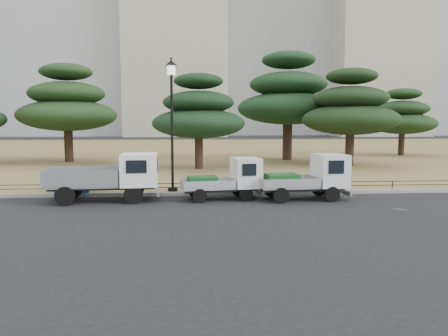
{
  "coord_description": "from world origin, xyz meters",
  "views": [
    {
      "loc": [
        -1.34,
        -16.95,
        3.35
      ],
      "look_at": [
        0.0,
        2.0,
        1.3
      ],
      "focal_mm": 35.0,
      "sensor_mm": 36.0,
      "label": 1
    }
  ],
  "objects": [
    {
      "name": "lawn",
      "position": [
        0.0,
        30.6,
        0.07
      ],
      "size": [
        120.0,
        56.0,
        0.15
      ],
      "primitive_type": "cube",
      "color": "olive",
      "rests_on": "ground"
    },
    {
      "name": "tarp_pile",
      "position": [
        -6.8,
        2.92,
        0.54
      ],
      "size": [
        1.68,
        1.4,
        0.97
      ],
      "rotation": [
        0.0,
        0.0,
        0.26
      ],
      "color": "#143E9F",
      "rests_on": "lawn"
    },
    {
      "name": "street_lamp",
      "position": [
        -2.29,
        2.9,
        4.14
      ],
      "size": [
        0.53,
        0.53,
        5.9
      ],
      "color": "black",
      "rests_on": "lawn"
    },
    {
      "name": "pine_center_left",
      "position": [
        -0.96,
        12.43,
        3.82
      ],
      "size": [
        6.25,
        6.25,
        6.36
      ],
      "color": "black",
      "rests_on": "lawn"
    },
    {
      "name": "pine_east_far",
      "position": [
        18.1,
        22.57,
        3.73
      ],
      "size": [
        6.18,
        6.18,
        6.21
      ],
      "color": "black",
      "rests_on": "lawn"
    },
    {
      "name": "pine_east_near",
      "position": [
        9.83,
        13.51,
        4.14
      ],
      "size": [
        6.84,
        6.84,
        6.91
      ],
      "color": "black",
      "rests_on": "lawn"
    },
    {
      "name": "manhole",
      "position": [
        6.5,
        -1.2,
        0.01
      ],
      "size": [
        0.6,
        0.6,
        0.01
      ],
      "primitive_type": "cylinder",
      "color": "#2D2D30",
      "rests_on": "ground"
    },
    {
      "name": "pine_west_near",
      "position": [
        -11.09,
        18.04,
        4.54
      ],
      "size": [
        7.61,
        7.61,
        7.61
      ],
      "color": "black",
      "rests_on": "lawn"
    },
    {
      "name": "truck_large",
      "position": [
        -4.83,
        1.46,
        1.1
      ],
      "size": [
        4.65,
        2.13,
        1.98
      ],
      "rotation": [
        0.0,
        0.0,
        0.08
      ],
      "color": "black",
      "rests_on": "ground"
    },
    {
      "name": "tower_center_left",
      "position": [
        -5.0,
        85.0,
        27.5
      ],
      "size": [
        22.0,
        20.0,
        55.0
      ],
      "primitive_type": "cube",
      "color": "#AAA08C",
      "rests_on": "ground"
    },
    {
      "name": "pipe_fence",
      "position": [
        0.0,
        2.75,
        0.44
      ],
      "size": [
        38.0,
        0.04,
        0.4
      ],
      "color": "black",
      "rests_on": "lawn"
    },
    {
      "name": "truck_kei_front",
      "position": [
        0.12,
        1.56,
        0.88
      ],
      "size": [
        3.5,
        1.87,
        1.76
      ],
      "rotation": [
        0.0,
        0.0,
        0.15
      ],
      "color": "black",
      "rests_on": "ground"
    },
    {
      "name": "truck_kei_rear",
      "position": [
        3.61,
        1.24,
        0.97
      ],
      "size": [
        3.81,
        1.87,
        1.94
      ],
      "rotation": [
        0.0,
        0.0,
        0.08
      ],
      "color": "black",
      "rests_on": "ground"
    },
    {
      "name": "tower_east",
      "position": [
        40.0,
        82.0,
        24.0
      ],
      "size": [
        20.0,
        18.0,
        48.0
      ],
      "primitive_type": "cube",
      "color": "#AAA08C",
      "rests_on": "ground"
    },
    {
      "name": "ground",
      "position": [
        0.0,
        0.0,
        0.0
      ],
      "size": [
        220.0,
        220.0,
        0.0
      ],
      "primitive_type": "plane",
      "color": "black"
    },
    {
      "name": "pine_center_right",
      "position": [
        6.43,
        18.68,
        5.25
      ],
      "size": [
        8.31,
        8.31,
        8.81
      ],
      "color": "black",
      "rests_on": "lawn"
    },
    {
      "name": "curb",
      "position": [
        0.0,
        2.6,
        0.08
      ],
      "size": [
        120.0,
        0.25,
        0.16
      ],
      "primitive_type": "cube",
      "color": "gray",
      "rests_on": "ground"
    }
  ]
}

